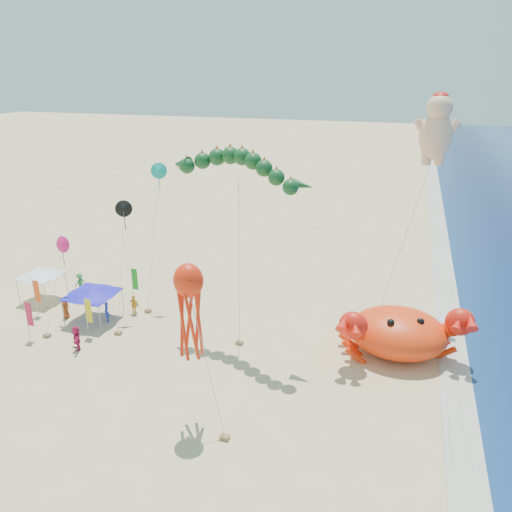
{
  "coord_description": "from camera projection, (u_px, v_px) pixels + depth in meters",
  "views": [
    {
      "loc": [
        7.66,
        -29.36,
        19.04
      ],
      "look_at": [
        -2.0,
        2.0,
        6.5
      ],
      "focal_mm": 35.0,
      "sensor_mm": 36.0,
      "label": 1
    }
  ],
  "objects": [
    {
      "name": "octopus_kite",
      "position": [
        190.0,
        304.0,
        26.46
      ],
      "size": [
        3.39,
        2.27,
        9.5
      ],
      "color": "red",
      "rests_on": "ground"
    },
    {
      "name": "ground",
      "position": [
        275.0,
        355.0,
        35.11
      ],
      "size": [
        320.0,
        320.0,
        0.0
      ],
      "primitive_type": "plane",
      "color": "#D1B784",
      "rests_on": "ground"
    },
    {
      "name": "canopy_blue",
      "position": [
        92.0,
        292.0,
        39.12
      ],
      "size": [
        3.85,
        3.85,
        2.71
      ],
      "color": "gray",
      "rests_on": "ground"
    },
    {
      "name": "dragon_kite",
      "position": [
        236.0,
        172.0,
        32.96
      ],
      "size": [
        10.21,
        3.76,
        13.62
      ],
      "color": "#103D1A",
      "rests_on": "ground"
    },
    {
      "name": "foam_strip",
      "position": [
        456.0,
        385.0,
        31.81
      ],
      "size": [
        320.0,
        320.0,
        0.0
      ],
      "primitive_type": "plane",
      "color": "silver",
      "rests_on": "ground"
    },
    {
      "name": "crab_inflatable",
      "position": [
        398.0,
        332.0,
        34.62
      ],
      "size": [
        9.15,
        7.62,
        4.01
      ],
      "color": "#FF370D",
      "rests_on": "ground"
    },
    {
      "name": "small_kites",
      "position": [
        115.0,
        220.0,
        38.72
      ],
      "size": [
        7.29,
        8.75,
        11.9
      ],
      "color": "#E71971",
      "rests_on": "ground"
    },
    {
      "name": "feather_flags",
      "position": [
        74.0,
        299.0,
        38.9
      ],
      "size": [
        6.84,
        8.01,
        3.2
      ],
      "color": "gray",
      "rests_on": "ground"
    },
    {
      "name": "canopy_white",
      "position": [
        40.0,
        274.0,
        42.54
      ],
      "size": [
        3.28,
        3.28,
        2.71
      ],
      "color": "gray",
      "rests_on": "ground"
    },
    {
      "name": "beachgoers",
      "position": [
        86.0,
        310.0,
        39.57
      ],
      "size": [
        7.88,
        9.98,
        1.84
      ],
      "color": "#257133",
      "rests_on": "ground"
    },
    {
      "name": "cherub_kite",
      "position": [
        437.0,
        127.0,
        36.49
      ],
      "size": [
        4.42,
        5.91,
        17.32
      ],
      "color": "#FFC49B",
      "rests_on": "ground"
    }
  ]
}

